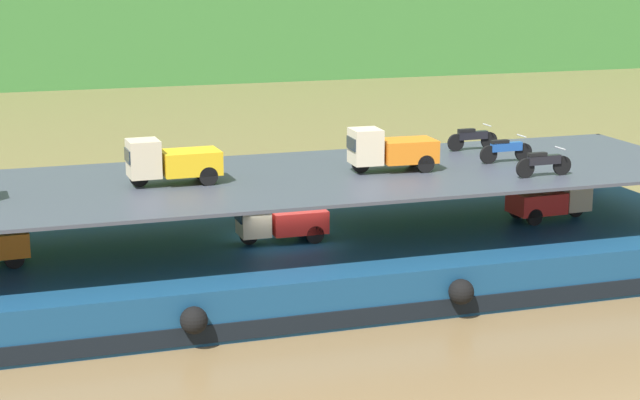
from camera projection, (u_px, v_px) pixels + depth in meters
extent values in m
plane|color=brown|center=(286.00, 286.00, 33.25)|extent=(400.00, 400.00, 0.00)
cube|color=navy|center=(285.00, 263.00, 33.08)|extent=(28.76, 8.72, 1.50)
cube|color=black|center=(331.00, 321.00, 29.11)|extent=(28.19, 0.06, 0.50)
sphere|color=black|center=(194.00, 320.00, 27.65)|extent=(0.73, 0.73, 0.73)
sphere|color=black|center=(461.00, 292.00, 29.98)|extent=(0.73, 0.73, 0.73)
cylinder|color=#383D47|center=(597.00, 160.00, 40.38)|extent=(0.16, 0.16, 2.00)
cube|color=#383D47|center=(285.00, 179.00, 32.46)|extent=(27.16, 7.92, 0.10)
cylinder|color=black|center=(11.00, 249.00, 30.87)|extent=(0.57, 0.17, 0.56)
cylinder|color=black|center=(14.00, 259.00, 29.91)|extent=(0.57, 0.17, 0.56)
cube|color=red|center=(297.00, 220.00, 32.77)|extent=(1.70, 1.20, 0.70)
cube|color=beige|center=(253.00, 218.00, 32.30)|extent=(0.90, 1.00, 1.10)
cube|color=#19232D|center=(238.00, 215.00, 32.14)|extent=(0.04, 0.85, 0.38)
cylinder|color=black|center=(249.00, 235.00, 32.38)|extent=(0.56, 0.14, 0.56)
cylinder|color=black|center=(305.00, 226.00, 33.46)|extent=(0.56, 0.14, 0.56)
cylinder|color=black|center=(315.00, 235.00, 32.48)|extent=(0.56, 0.14, 0.56)
cube|color=red|center=(537.00, 202.00, 35.17)|extent=(1.75, 1.27, 0.70)
cube|color=#C6B793|center=(573.00, 193.00, 35.61)|extent=(0.94, 1.04, 1.10)
cube|color=#19232D|center=(585.00, 189.00, 35.75)|extent=(0.08, 0.85, 0.38)
cylinder|color=black|center=(576.00, 209.00, 35.78)|extent=(0.57, 0.16, 0.56)
cylinder|color=black|center=(534.00, 217.00, 34.63)|extent=(0.57, 0.16, 0.56)
cylinder|color=black|center=(517.00, 210.00, 35.60)|extent=(0.57, 0.16, 0.56)
cube|color=gold|center=(191.00, 162.00, 31.52)|extent=(1.73, 1.25, 0.70)
cube|color=#C6B793|center=(144.00, 158.00, 31.01)|extent=(0.93, 1.02, 1.10)
cube|color=#19232D|center=(127.00, 156.00, 30.83)|extent=(0.06, 0.85, 0.38)
cylinder|color=black|center=(139.00, 177.00, 31.09)|extent=(0.56, 0.16, 0.56)
cylinder|color=black|center=(200.00, 169.00, 32.21)|extent=(0.56, 0.16, 0.56)
cylinder|color=black|center=(208.00, 176.00, 31.24)|extent=(0.56, 0.16, 0.56)
cube|color=orange|center=(408.00, 150.00, 33.38)|extent=(1.75, 1.27, 0.70)
cube|color=beige|center=(366.00, 146.00, 32.96)|extent=(0.94, 1.04, 1.10)
cube|color=#19232D|center=(351.00, 144.00, 32.81)|extent=(0.07, 0.85, 0.38)
cylinder|color=black|center=(361.00, 164.00, 33.04)|extent=(0.57, 0.16, 0.56)
cylinder|color=black|center=(413.00, 158.00, 34.06)|extent=(0.57, 0.16, 0.56)
cylinder|color=black|center=(426.00, 164.00, 33.07)|extent=(0.57, 0.16, 0.56)
cylinder|color=black|center=(562.00, 165.00, 32.71)|extent=(0.60, 0.12, 0.60)
cylinder|color=black|center=(525.00, 168.00, 32.27)|extent=(0.60, 0.12, 0.60)
cube|color=black|center=(544.00, 160.00, 32.44)|extent=(1.11, 0.24, 0.28)
cube|color=black|center=(537.00, 155.00, 32.31)|extent=(0.61, 0.22, 0.12)
cylinder|color=#B2B2B7|center=(560.00, 148.00, 32.55)|extent=(0.06, 0.55, 0.04)
cylinder|color=black|center=(523.00, 152.00, 34.90)|extent=(0.60, 0.12, 0.60)
cylinder|color=black|center=(489.00, 155.00, 34.46)|extent=(0.60, 0.12, 0.60)
cube|color=#1E4C99|center=(506.00, 147.00, 34.63)|extent=(1.11, 0.24, 0.28)
cube|color=black|center=(500.00, 142.00, 34.50)|extent=(0.61, 0.22, 0.12)
cylinder|color=#B2B2B7|center=(521.00, 136.00, 34.74)|extent=(0.06, 0.55, 0.04)
cylinder|color=black|center=(489.00, 140.00, 37.08)|extent=(0.60, 0.12, 0.60)
cylinder|color=black|center=(456.00, 143.00, 36.65)|extent=(0.60, 0.12, 0.60)
cube|color=black|center=(473.00, 135.00, 36.81)|extent=(1.11, 0.24, 0.28)
cube|color=black|center=(466.00, 131.00, 36.69)|extent=(0.61, 0.22, 0.12)
cylinder|color=#B2B2B7|center=(487.00, 125.00, 36.92)|extent=(0.06, 0.55, 0.04)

